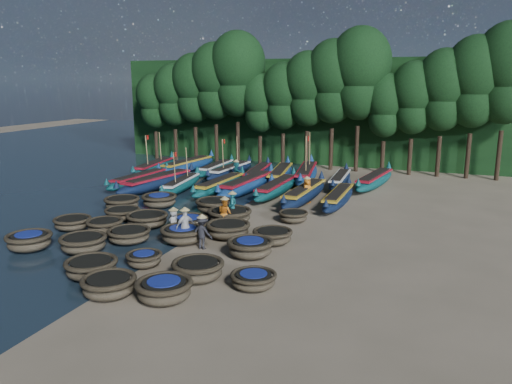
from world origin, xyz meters
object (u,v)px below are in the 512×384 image
(coracle_3, at_px, (109,285))
(coracle_16, at_px, (147,219))
(coracle_15, at_px, (123,213))
(coracle_8, at_px, (198,269))
(coracle_19, at_px, (273,236))
(coracle_24, at_px, (293,216))
(coracle_9, at_px, (254,279))
(long_boat_3, at_px, (181,184))
(fisherman_0, at_px, (174,222))
(coracle_2, at_px, (91,267))
(coracle_14, at_px, (250,247))
(coracle_7, at_px, (144,259))
(fisherman_1, at_px, (232,206))
(coracle_4, at_px, (164,289))
(coracle_21, at_px, (159,200))
(fisherman_2, at_px, (225,212))
(coracle_20, at_px, (122,203))
(long_boat_15, at_px, (306,174))
(coracle_5, at_px, (29,241))
(long_boat_17, at_px, (375,180))
(coracle_18, at_px, (228,229))
(long_boat_2, at_px, (158,182))
(long_boat_9, at_px, (154,167))
(fisherman_5, at_px, (236,171))
(fisherman_3, at_px, (202,232))
(long_boat_12, at_px, (230,171))
(coracle_10, at_px, (73,223))
(long_boat_7, at_px, (304,193))
(fisherman_4, at_px, (185,225))
(coracle_6, at_px, (83,243))
(coracle_23, at_px, (230,215))
(long_boat_16, at_px, (340,180))
(long_boat_13, at_px, (258,173))
(coracle_22, at_px, (214,205))
(long_boat_14, at_px, (280,174))
(coracle_12, at_px, (129,235))
(fisherman_6, at_px, (307,189))
(long_boat_1, at_px, (140,179))
(long_boat_11, at_px, (216,168))
(long_boat_5, at_px, (247,184))
(coracle_11, at_px, (105,226))
(long_boat_8, at_px, (338,198))
(long_boat_4, at_px, (220,185))
(long_boat_6, at_px, (277,188))

(coracle_3, height_order, coracle_16, coracle_3)
(coracle_15, bearing_deg, coracle_8, -38.01)
(coracle_19, height_order, coracle_24, coracle_19)
(coracle_9, bearing_deg, long_boat_3, 128.04)
(coracle_19, bearing_deg, fisherman_0, -172.25)
(coracle_2, distance_m, coracle_14, 7.05)
(coracle_7, bearing_deg, fisherman_1, 84.22)
(coracle_2, bearing_deg, coracle_4, -12.56)
(coracle_21, height_order, fisherman_2, fisherman_2)
(coracle_16, distance_m, coracle_21, 4.41)
(coracle_4, distance_m, coracle_20, 14.19)
(coracle_24, distance_m, long_boat_15, 12.09)
(coracle_5, bearing_deg, long_boat_17, 56.67)
(coracle_18, xyz_separation_m, long_boat_2, (-9.71, 8.83, 0.11))
(long_boat_9, relative_size, fisherman_5, 4.21)
(fisherman_3, bearing_deg, long_boat_12, -65.42)
(coracle_20, bearing_deg, long_boat_2, 100.69)
(coracle_14, height_order, coracle_21, same)
(coracle_10, xyz_separation_m, long_boat_7, (10.24, 10.74, 0.17))
(coracle_16, relative_size, fisherman_4, 1.17)
(coracle_6, distance_m, coracle_18, 7.17)
(coracle_23, xyz_separation_m, long_boat_16, (3.85, 12.48, 0.01))
(coracle_6, bearing_deg, coracle_19, 28.51)
(coracle_6, height_order, long_boat_17, long_boat_17)
(fisherman_1, bearing_deg, coracle_19, -11.12)
(coracle_15, distance_m, long_boat_2, 8.28)
(long_boat_7, relative_size, long_boat_13, 1.08)
(coracle_22, relative_size, long_boat_2, 0.32)
(long_boat_2, distance_m, fisherman_0, 11.91)
(long_boat_14, bearing_deg, long_boat_2, -149.96)
(coracle_8, xyz_separation_m, fisherman_0, (-3.87, 4.77, 0.35))
(coracle_3, distance_m, coracle_12, 6.48)
(coracle_8, bearing_deg, coracle_12, 150.74)
(long_boat_17, distance_m, fisherman_4, 18.47)
(fisherman_6, bearing_deg, long_boat_13, 56.33)
(long_boat_1, height_order, fisherman_5, fisherman_5)
(long_boat_12, relative_size, long_boat_13, 1.01)
(coracle_21, distance_m, long_boat_11, 12.04)
(long_boat_5, xyz_separation_m, long_boat_15, (2.95, 5.53, 0.02))
(long_boat_7, bearing_deg, coracle_6, -115.16)
(coracle_11, relative_size, long_boat_7, 0.25)
(long_boat_12, bearing_deg, coracle_23, -62.70)
(long_boat_2, distance_m, long_boat_9, 6.71)
(long_boat_8, xyz_separation_m, fisherman_4, (-5.60, -10.50, 0.44))
(coracle_16, bearing_deg, coracle_5, -120.67)
(coracle_10, xyz_separation_m, long_boat_8, (12.57, 10.62, 0.12))
(long_boat_4, bearing_deg, long_boat_7, -2.43)
(long_boat_6, height_order, long_boat_11, long_boat_6)
(coracle_2, bearing_deg, long_boat_2, 112.57)
(coracle_5, height_order, long_boat_9, long_boat_9)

